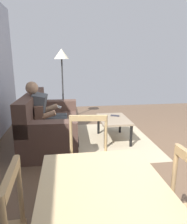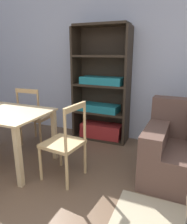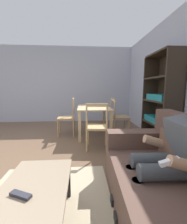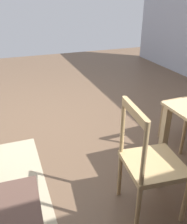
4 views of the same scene
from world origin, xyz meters
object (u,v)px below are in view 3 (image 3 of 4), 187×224
at_px(bookshelf, 160,111).
at_px(dining_chair_by_doorway, 67,117).
at_px(tv_remote, 21,195).
at_px(dining_chair_facing_couch, 97,127).
at_px(coffee_table, 36,190).
at_px(dining_chair_near_wall, 119,117).
at_px(dining_table, 94,111).
at_px(person_lounging, 173,155).
at_px(couch, 178,190).

xyz_separation_m(bookshelf, dining_chair_by_doorway, (-0.91, -1.98, -0.28)).
distance_m(tv_remote, dining_chair_facing_couch, 2.00).
distance_m(coffee_table, tv_remote, 0.18).
bearing_deg(dining_chair_near_wall, dining_chair_facing_couch, -35.64).
xyz_separation_m(dining_table, dining_chair_by_doorway, (-0.00, -0.67, -0.15)).
bearing_deg(dining_chair_by_doorway, person_lounging, 25.42).
relative_size(coffee_table, dining_table, 0.66).
height_order(dining_table, dining_chair_facing_couch, dining_chair_facing_couch).
height_order(dining_table, dining_chair_by_doorway, dining_chair_by_doorway).
relative_size(coffee_table, bookshelf, 0.43).
distance_m(coffee_table, bookshelf, 2.68).
bearing_deg(coffee_table, tv_remote, -21.95).
bearing_deg(couch, dining_chair_near_wall, 176.89).
xyz_separation_m(person_lounging, dining_chair_facing_couch, (-1.63, -0.55, -0.14)).
height_order(person_lounging, dining_chair_by_doorway, person_lounging).
relative_size(person_lounging, dining_chair_near_wall, 1.21).
bearing_deg(couch, coffee_table, -92.48).
bearing_deg(person_lounging, tv_remote, -79.64).
bearing_deg(dining_chair_facing_couch, dining_chair_by_doorway, -144.71).
bearing_deg(person_lounging, coffee_table, -85.97).
bearing_deg(dining_chair_by_doorway, dining_chair_near_wall, 89.91).
xyz_separation_m(person_lounging, coffee_table, (0.09, -1.23, -0.23)).
bearing_deg(dining_chair_by_doorway, bookshelf, 65.44).
bearing_deg(dining_table, dining_chair_by_doorway, -90.09).
bearing_deg(dining_chair_facing_couch, couch, 16.73).
height_order(person_lounging, coffee_table, person_lounging).
relative_size(tv_remote, dining_chair_by_doorway, 0.18).
xyz_separation_m(coffee_table, tv_remote, (0.15, -0.06, 0.08)).
distance_m(person_lounging, bookshelf, 1.84).
bearing_deg(couch, dining_chair_by_doorway, -156.11).
bearing_deg(coffee_table, dining_chair_by_doorway, 179.81).
bearing_deg(bookshelf, dining_table, -124.67).
bearing_deg(bookshelf, dining_chair_near_wall, -144.97).
relative_size(bookshelf, dining_chair_by_doorway, 1.97).
height_order(couch, dining_table, couch).
bearing_deg(dining_chair_facing_couch, dining_chair_near_wall, 144.36).
distance_m(coffee_table, dining_chair_by_doorway, 2.66).
relative_size(coffee_table, dining_chair_near_wall, 0.86).
bearing_deg(person_lounging, couch, -9.03).
height_order(couch, person_lounging, person_lounging).
relative_size(couch, dining_chair_by_doorway, 1.94).
distance_m(couch, coffee_table, 1.21).
distance_m(couch, tv_remote, 1.28).
xyz_separation_m(person_lounging, dining_chair_near_wall, (-2.57, 0.13, -0.13)).
distance_m(dining_table, dining_chair_by_doorway, 0.69).
xyz_separation_m(couch, dining_chair_near_wall, (-2.71, 0.15, 0.13)).
xyz_separation_m(bookshelf, dining_table, (-0.90, -1.31, -0.13)).
bearing_deg(dining_chair_by_doorway, dining_table, 89.91).
relative_size(bookshelf, dining_table, 1.54).
relative_size(coffee_table, dining_chair_by_doorway, 0.84).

